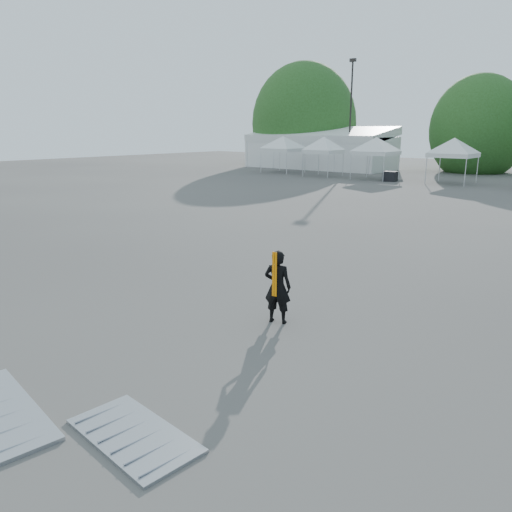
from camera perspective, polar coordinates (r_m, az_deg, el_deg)
The scene contains 12 objects.
ground at distance 12.20m, azimuth 6.86°, elevation -4.48°, with size 120.00×120.00×0.00m, color #474442.
marquee at distance 52.94m, azimuth 7.23°, elevation 12.04°, with size 15.00×6.25×4.23m.
light_pole_west at distance 50.05m, azimuth 10.77°, elevation 16.15°, with size 0.60×0.25×10.30m.
tree_far_w at distance 57.60m, azimuth 5.47°, elevation 14.81°, with size 4.80×4.80×7.30m.
tree_mid_w at distance 51.77m, azimuth 24.02°, elevation 13.09°, with size 4.16×4.16×6.33m.
tent_a at distance 47.34m, azimuth 3.14°, elevation 13.20°, with size 4.45×4.45×3.88m.
tent_b at distance 43.81m, azimuth 7.76°, elevation 13.02°, with size 3.78×3.78×3.88m.
tent_c at distance 41.82m, azimuth 13.60°, elevation 12.71°, with size 4.29×4.29×3.88m.
tent_d at distance 39.98m, azimuth 21.73°, elevation 12.06°, with size 4.25×4.25×3.88m.
man at distance 10.24m, azimuth 2.48°, elevation -3.53°, with size 0.65×0.53×1.54m.
barrier_mid at distance 7.09m, azimuth -13.77°, elevation -19.25°, with size 1.97×1.12×0.06m.
crate_west at distance 40.44m, azimuth 15.09°, elevation 8.78°, with size 1.00×0.78×0.78m, color black.
Camera 1 is at (6.12, -9.81, 3.90)m, focal length 35.00 mm.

